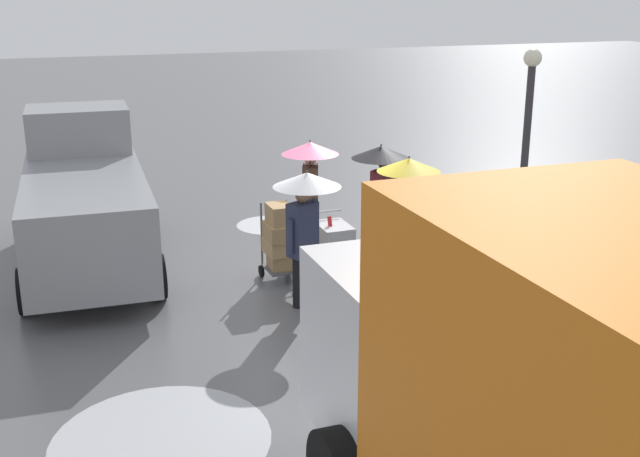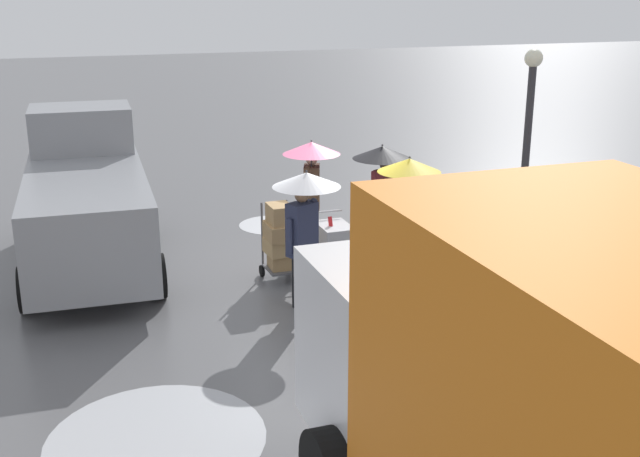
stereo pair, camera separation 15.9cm
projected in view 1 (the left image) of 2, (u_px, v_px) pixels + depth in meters
The scene contains 11 objects.
ground_plane at pixel (311, 269), 13.76m from camera, with size 90.00×90.00×0.00m, color #5B5B5E.
slush_patch_near_cluster at pixel (270, 225), 16.27m from camera, with size 1.38×1.38×0.01m, color silver.
slush_patch_under_van at pixel (161, 440), 8.60m from camera, with size 2.43×2.43×0.01m, color #ADAFB5.
cargo_van_parked_right at pixel (85, 202), 13.57m from camera, with size 2.35×5.41×2.60m.
shopping_cart_vendor at pixel (334, 242), 13.40m from camera, with size 0.58×0.82×1.04m.
hand_dolly_boxes at pixel (280, 238), 13.02m from camera, with size 0.54×0.72×1.33m.
pedestrian_pink_side at pixel (411, 190), 12.79m from camera, with size 1.04×1.04×2.15m.
pedestrian_black_side at pixel (305, 207), 11.79m from camera, with size 1.04×1.04×2.15m.
pedestrian_white_side at pixel (382, 175), 13.75m from camera, with size 1.04×1.04×2.15m.
pedestrian_far_side at pixel (310, 170), 14.11m from camera, with size 1.04×1.04×2.15m.
street_lamp at pixel (526, 145), 12.36m from camera, with size 0.28×0.28×3.86m.
Camera 1 is at (4.19, 12.21, 4.81)m, focal length 43.87 mm.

